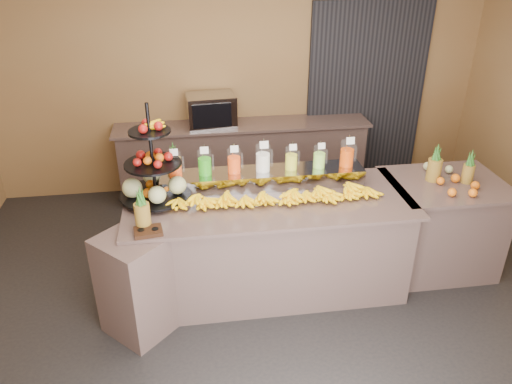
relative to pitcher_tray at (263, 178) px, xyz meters
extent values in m
plane|color=black|center=(0.01, -0.58, -1.01)|extent=(6.00, 6.00, 0.00)
cube|color=olive|center=(0.01, 1.93, 0.39)|extent=(6.00, 0.02, 2.80)
cube|color=black|center=(1.61, 1.88, 0.19)|extent=(1.50, 0.06, 2.20)
cube|color=#896963|center=(0.01, -0.28, -0.56)|extent=(2.40, 0.90, 0.90)
cube|color=#896963|center=(0.01, -0.28, -0.09)|extent=(2.50, 1.00, 0.03)
cube|color=#896963|center=(-1.14, -0.68, -0.56)|extent=(0.71, 0.71, 0.90)
cube|color=#896963|center=(1.71, -0.18, -0.56)|extent=(1.00, 0.80, 0.90)
cube|color=#896963|center=(1.71, -0.18, -0.09)|extent=(1.08, 0.88, 0.03)
cube|color=#896963|center=(0.01, 1.67, -0.56)|extent=(3.00, 0.50, 0.90)
cube|color=#896963|center=(0.01, 1.67, -0.09)|extent=(3.10, 0.55, 0.03)
cube|color=gray|center=(0.00, 0.00, 0.00)|extent=(1.85, 0.30, 0.15)
cylinder|color=silver|center=(-0.78, 0.00, 0.19)|extent=(0.12, 0.12, 0.22)
cylinder|color=#FF4C11|center=(-0.78, 0.00, 0.15)|extent=(0.11, 0.11, 0.15)
cylinder|color=gray|center=(-0.80, 0.01, 0.24)|extent=(0.01, 0.01, 0.26)
cube|color=white|center=(-0.78, -0.06, 0.33)|extent=(0.07, 0.02, 0.06)
cylinder|color=silver|center=(-0.52, 0.00, 0.19)|extent=(0.12, 0.12, 0.22)
cylinder|color=#22A012|center=(-0.52, 0.00, 0.15)|extent=(0.11, 0.11, 0.15)
cylinder|color=gray|center=(-0.54, 0.01, 0.24)|extent=(0.01, 0.01, 0.26)
cube|color=white|center=(-0.52, -0.06, 0.33)|extent=(0.07, 0.02, 0.06)
cylinder|color=silver|center=(-0.26, 0.00, 0.19)|extent=(0.12, 0.12, 0.22)
cylinder|color=#FF490C|center=(-0.26, 0.00, 0.15)|extent=(0.11, 0.11, 0.15)
cylinder|color=gray|center=(-0.28, 0.01, 0.24)|extent=(0.01, 0.01, 0.26)
cube|color=white|center=(-0.26, -0.06, 0.33)|extent=(0.07, 0.02, 0.06)
cylinder|color=silver|center=(0.00, 0.00, 0.20)|extent=(0.13, 0.13, 0.24)
cylinder|color=white|center=(0.00, 0.00, 0.16)|extent=(0.12, 0.12, 0.17)
cylinder|color=gray|center=(-0.02, 0.01, 0.25)|extent=(0.01, 0.01, 0.29)
cube|color=white|center=(0.00, -0.06, 0.35)|extent=(0.08, 0.02, 0.07)
cylinder|color=silver|center=(0.26, 0.00, 0.18)|extent=(0.11, 0.11, 0.21)
cylinder|color=gold|center=(0.26, 0.00, 0.15)|extent=(0.11, 0.11, 0.14)
cylinder|color=gray|center=(0.25, 0.01, 0.23)|extent=(0.01, 0.01, 0.24)
cube|color=white|center=(0.26, -0.05, 0.31)|extent=(0.07, 0.02, 0.06)
cylinder|color=silver|center=(0.52, 0.00, 0.18)|extent=(0.11, 0.11, 0.20)
cylinder|color=#92E14C|center=(0.52, 0.00, 0.14)|extent=(0.10, 0.10, 0.14)
cylinder|color=gray|center=(0.51, 0.01, 0.22)|extent=(0.01, 0.01, 0.24)
cube|color=white|center=(0.52, -0.05, 0.31)|extent=(0.06, 0.02, 0.06)
cylinder|color=silver|center=(0.78, 0.00, 0.19)|extent=(0.13, 0.13, 0.24)
cylinder|color=#D84100|center=(0.78, 0.00, 0.16)|extent=(0.12, 0.12, 0.16)
cylinder|color=gray|center=(0.76, 0.01, 0.25)|extent=(0.01, 0.01, 0.28)
cube|color=white|center=(0.78, -0.06, 0.35)|extent=(0.08, 0.02, 0.06)
ellipsoid|color=yellow|center=(-0.76, -0.30, -0.03)|extent=(0.23, 0.17, 0.09)
ellipsoid|color=yellow|center=(-0.58, -0.30, -0.03)|extent=(0.23, 0.17, 0.09)
ellipsoid|color=yellow|center=(-0.39, -0.30, -0.03)|extent=(0.23, 0.17, 0.09)
ellipsoid|color=yellow|center=(-0.21, -0.30, -0.03)|extent=(0.23, 0.17, 0.09)
ellipsoid|color=yellow|center=(-0.02, -0.30, -0.03)|extent=(0.23, 0.17, 0.09)
ellipsoid|color=yellow|center=(0.16, -0.30, -0.03)|extent=(0.23, 0.17, 0.09)
ellipsoid|color=yellow|center=(0.34, -0.30, -0.03)|extent=(0.23, 0.17, 0.09)
ellipsoid|color=yellow|center=(0.53, -0.30, -0.03)|extent=(0.23, 0.17, 0.09)
ellipsoid|color=yellow|center=(0.71, -0.30, -0.03)|extent=(0.23, 0.17, 0.09)
ellipsoid|color=yellow|center=(0.89, -0.30, -0.03)|extent=(0.23, 0.17, 0.09)
ellipsoid|color=yellow|center=(-0.59, -0.30, 0.04)|extent=(0.19, 0.15, 0.09)
ellipsoid|color=yellow|center=(-0.33, -0.30, 0.04)|extent=(0.19, 0.15, 0.09)
ellipsoid|color=yellow|center=(-0.06, -0.30, 0.04)|extent=(0.19, 0.15, 0.09)
ellipsoid|color=yellow|center=(0.20, -0.30, 0.04)|extent=(0.19, 0.15, 0.09)
ellipsoid|color=yellow|center=(0.46, -0.30, 0.04)|extent=(0.19, 0.15, 0.09)
ellipsoid|color=yellow|center=(0.73, -0.30, 0.04)|extent=(0.19, 0.15, 0.09)
cylinder|color=black|center=(-0.96, -0.13, 0.36)|extent=(0.03, 0.03, 0.87)
cylinder|color=black|center=(-0.96, -0.13, -0.03)|extent=(0.62, 0.62, 0.02)
cylinder|color=black|center=(-0.96, -0.13, 0.26)|extent=(0.48, 0.48, 0.02)
cylinder|color=black|center=(-0.96, -0.13, 0.55)|extent=(0.35, 0.35, 0.02)
sphere|color=#B1BA80|center=(-0.77, -0.13, 0.07)|extent=(0.16, 0.16, 0.16)
sphere|color=maroon|center=(-0.82, -0.13, 0.31)|extent=(0.08, 0.08, 0.08)
sphere|color=orange|center=(-1.06, -0.13, 0.03)|extent=(0.09, 0.09, 0.09)
cube|color=black|center=(-1.00, -0.68, -0.06)|extent=(0.23, 0.19, 0.03)
cylinder|color=brown|center=(-1.04, -0.59, 0.03)|extent=(0.12, 0.12, 0.21)
cone|color=#1A4F1A|center=(-1.04, -0.59, 0.21)|extent=(0.06, 0.06, 0.16)
cylinder|color=brown|center=(-0.79, 0.19, 0.05)|extent=(0.13, 0.13, 0.24)
cone|color=#1A4F1A|center=(-0.79, 0.19, 0.25)|extent=(0.07, 0.07, 0.16)
cylinder|color=brown|center=(1.60, -0.11, 0.03)|extent=(0.11, 0.11, 0.21)
cylinder|color=brown|center=(1.89, -0.20, 0.01)|extent=(0.11, 0.11, 0.18)
ellipsoid|color=orange|center=(1.73, -0.34, -0.04)|extent=(0.32, 0.21, 0.08)
cube|color=gray|center=(-0.36, 1.67, 0.11)|extent=(0.60, 0.44, 0.38)
camera|label=1|loc=(-0.64, -4.04, 2.00)|focal=35.00mm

